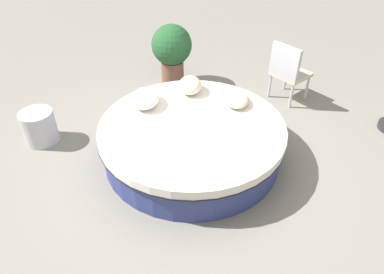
{
  "coord_description": "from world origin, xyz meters",
  "views": [
    {
      "loc": [
        -3.56,
        0.06,
        3.0
      ],
      "look_at": [
        0.0,
        0.0,
        0.3
      ],
      "focal_mm": 32.19,
      "sensor_mm": 36.0,
      "label": 1
    }
  ],
  "objects_px": {
    "planter": "(172,50)",
    "patio_chair": "(288,69)",
    "side_table": "(39,127)",
    "round_bed": "(192,140)",
    "throw_pillow_2": "(145,98)",
    "throw_pillow_1": "(190,85)",
    "throw_pillow_0": "(236,99)"
  },
  "relations": [
    {
      "from": "throw_pillow_0",
      "to": "throw_pillow_2",
      "type": "height_order",
      "value": "throw_pillow_2"
    },
    {
      "from": "round_bed",
      "to": "side_table",
      "type": "height_order",
      "value": "round_bed"
    },
    {
      "from": "patio_chair",
      "to": "planter",
      "type": "relative_size",
      "value": 0.92
    },
    {
      "from": "throw_pillow_1",
      "to": "planter",
      "type": "distance_m",
      "value": 1.28
    },
    {
      "from": "throw_pillow_2",
      "to": "side_table",
      "type": "xyz_separation_m",
      "value": [
        -0.11,
        1.49,
        -0.38
      ]
    },
    {
      "from": "round_bed",
      "to": "throw_pillow_2",
      "type": "relative_size",
      "value": 4.78
    },
    {
      "from": "throw_pillow_1",
      "to": "throw_pillow_2",
      "type": "xyz_separation_m",
      "value": [
        -0.35,
        0.61,
        -0.0
      ]
    },
    {
      "from": "round_bed",
      "to": "throw_pillow_0",
      "type": "xyz_separation_m",
      "value": [
        0.49,
        -0.61,
        0.32
      ]
    },
    {
      "from": "throw_pillow_2",
      "to": "patio_chair",
      "type": "xyz_separation_m",
      "value": [
        0.95,
        -2.18,
        -0.05
      ]
    },
    {
      "from": "throw_pillow_2",
      "to": "patio_chair",
      "type": "relative_size",
      "value": 0.51
    },
    {
      "from": "planter",
      "to": "patio_chair",
      "type": "bearing_deg",
      "value": -109.07
    },
    {
      "from": "planter",
      "to": "side_table",
      "type": "bearing_deg",
      "value": 133.34
    },
    {
      "from": "side_table",
      "to": "planter",
      "type": "bearing_deg",
      "value": -46.66
    },
    {
      "from": "throw_pillow_0",
      "to": "throw_pillow_1",
      "type": "xyz_separation_m",
      "value": [
        0.33,
        0.62,
        0.04
      ]
    },
    {
      "from": "throw_pillow_2",
      "to": "patio_chair",
      "type": "bearing_deg",
      "value": -66.45
    },
    {
      "from": "patio_chair",
      "to": "round_bed",
      "type": "bearing_deg",
      "value": -86.17
    },
    {
      "from": "throw_pillow_1",
      "to": "side_table",
      "type": "height_order",
      "value": "throw_pillow_1"
    },
    {
      "from": "throw_pillow_1",
      "to": "planter",
      "type": "xyz_separation_m",
      "value": [
        1.24,
        0.3,
        0.02
      ]
    },
    {
      "from": "patio_chair",
      "to": "side_table",
      "type": "xyz_separation_m",
      "value": [
        -1.06,
        3.67,
        -0.33
      ]
    },
    {
      "from": "throw_pillow_0",
      "to": "side_table",
      "type": "bearing_deg",
      "value": 92.6
    },
    {
      "from": "throw_pillow_0",
      "to": "planter",
      "type": "bearing_deg",
      "value": 30.25
    },
    {
      "from": "planter",
      "to": "side_table",
      "type": "distance_m",
      "value": 2.51
    },
    {
      "from": "planter",
      "to": "throw_pillow_1",
      "type": "bearing_deg",
      "value": -166.51
    },
    {
      "from": "round_bed",
      "to": "planter",
      "type": "bearing_deg",
      "value": 8.57
    },
    {
      "from": "throw_pillow_1",
      "to": "patio_chair",
      "type": "xyz_separation_m",
      "value": [
        0.6,
        -1.57,
        -0.06
      ]
    },
    {
      "from": "round_bed",
      "to": "throw_pillow_0",
      "type": "height_order",
      "value": "throw_pillow_0"
    },
    {
      "from": "planter",
      "to": "throw_pillow_0",
      "type": "bearing_deg",
      "value": -149.75
    },
    {
      "from": "throw_pillow_1",
      "to": "patio_chair",
      "type": "relative_size",
      "value": 0.44
    },
    {
      "from": "throw_pillow_0",
      "to": "side_table",
      "type": "xyz_separation_m",
      "value": [
        -0.12,
        2.72,
        -0.34
      ]
    },
    {
      "from": "patio_chair",
      "to": "side_table",
      "type": "relative_size",
      "value": 2.1
    },
    {
      "from": "throw_pillow_1",
      "to": "planter",
      "type": "height_order",
      "value": "planter"
    },
    {
      "from": "throw_pillow_2",
      "to": "round_bed",
      "type": "bearing_deg",
      "value": -126.94
    }
  ]
}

